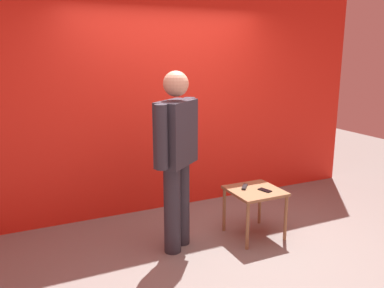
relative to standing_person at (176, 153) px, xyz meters
name	(u,v)px	position (x,y,z in m)	size (l,w,h in m)	color
ground_plane	(222,253)	(0.35, -0.32, -1.01)	(12.00, 12.00, 0.00)	gray
back_wall_red	(166,91)	(0.35, 1.13, 0.49)	(5.61, 0.12, 3.00)	red
standing_person	(176,153)	(0.00, 0.00, 0.00)	(0.62, 0.54, 1.80)	#2D2D38
side_table	(255,196)	(0.87, -0.11, -0.55)	(0.54, 0.54, 0.53)	olive
cell_phone	(265,190)	(0.94, -0.18, -0.47)	(0.07, 0.14, 0.01)	black
tv_remote	(245,187)	(0.80, -0.01, -0.47)	(0.04, 0.17, 0.02)	black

